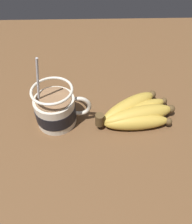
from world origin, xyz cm
name	(u,v)px	position (x,y,z in cm)	size (l,w,h in cm)	color
table	(86,133)	(0.00, 0.00, 1.89)	(119.75, 119.75, 3.79)	brown
coffee_mug	(56,109)	(-6.57, 2.53, 7.73)	(12.93, 9.33, 17.53)	beige
banana_bunch	(135,113)	(11.79, 2.63, 5.84)	(19.27, 13.07, 4.41)	#4C381E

